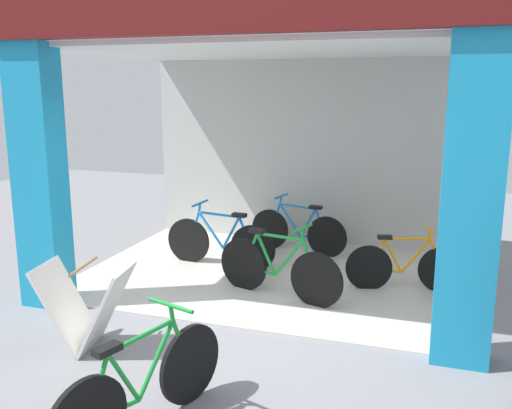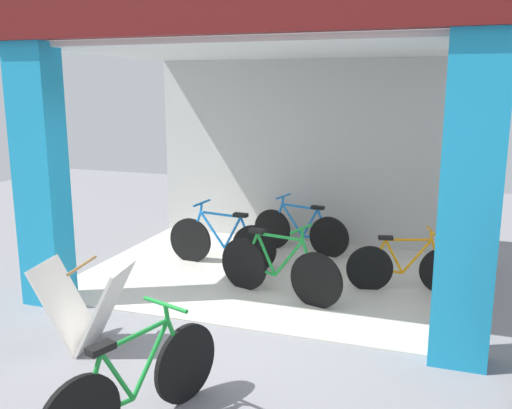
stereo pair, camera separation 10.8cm
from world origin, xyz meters
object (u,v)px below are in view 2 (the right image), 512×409
at_px(bicycle_inside_1, 300,231).
at_px(sandwich_board_sign, 85,306).
at_px(bicycle_inside_2, 406,267).
at_px(bicycle_inside_3, 278,269).
at_px(bicycle_inside_0, 222,242).
at_px(bicycle_parked_0, 137,385).

relative_size(bicycle_inside_1, sandwich_board_sign, 1.64).
distance_m(bicycle_inside_2, bicycle_inside_3, 1.59).
relative_size(bicycle_inside_0, sandwich_board_sign, 1.74).
xyz_separation_m(bicycle_inside_1, sandwich_board_sign, (-1.18, -3.70, 0.08)).
height_order(bicycle_inside_0, bicycle_inside_3, bicycle_inside_3).
bearing_deg(bicycle_inside_1, bicycle_inside_2, -35.52).
relative_size(bicycle_inside_3, sandwich_board_sign, 1.72).
bearing_deg(bicycle_inside_2, bicycle_inside_0, 176.00).
bearing_deg(bicycle_inside_3, bicycle_inside_2, 26.63).
bearing_deg(bicycle_parked_0, bicycle_inside_1, 90.00).
distance_m(bicycle_inside_0, bicycle_inside_1, 1.32).
bearing_deg(bicycle_inside_0, bicycle_inside_2, -4.00).
xyz_separation_m(bicycle_inside_3, sandwich_board_sign, (-1.40, -1.81, 0.05)).
height_order(bicycle_inside_1, bicycle_parked_0, bicycle_parked_0).
bearing_deg(sandwich_board_sign, bicycle_inside_0, 83.48).
xyz_separation_m(bicycle_inside_2, sandwich_board_sign, (-2.82, -2.53, 0.10)).
distance_m(bicycle_inside_3, bicycle_parked_0, 2.85).
bearing_deg(bicycle_inside_2, bicycle_parked_0, -114.75).
relative_size(bicycle_inside_1, bicycle_inside_3, 0.95).
height_order(bicycle_inside_2, sandwich_board_sign, sandwich_board_sign).
distance_m(bicycle_inside_0, bicycle_inside_2, 2.52).
height_order(bicycle_inside_0, bicycle_inside_2, bicycle_inside_0).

